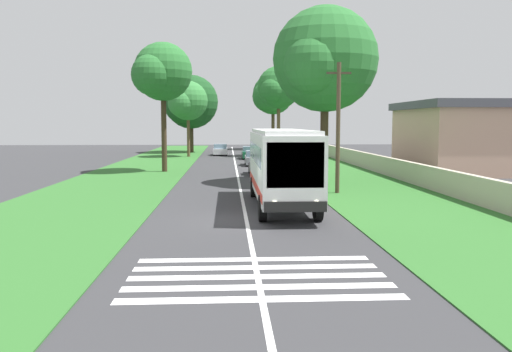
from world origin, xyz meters
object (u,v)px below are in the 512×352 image
object	(u,v)px
roadside_building	(465,136)
trailing_car_1	(254,158)
trailing_car_2	(250,153)
coach_bus	(281,163)
roadside_tree_right_2	(323,62)
roadside_tree_left_2	(161,74)
roadside_tree_left_0	(190,104)
roadside_tree_right_0	(278,89)
roadside_tree_right_1	(272,95)
trailing_car_3	(220,150)
trailing_car_0	(260,166)
roadside_tree_left_1	(187,102)
utility_pole	(338,126)

from	to	relation	value
roadside_building	trailing_car_1	bearing A→B (deg)	65.05
trailing_car_2	coach_bus	bearing A→B (deg)	-179.97
roadside_tree_right_2	roadside_building	xyz separation A→B (m)	(7.58, -13.37, -5.12)
roadside_tree_left_2	trailing_car_2	bearing A→B (deg)	-26.11
roadside_tree_left_0	roadside_tree_right_2	bearing A→B (deg)	-163.46
roadside_tree_right_0	roadside_tree_right_1	distance (m)	17.58
roadside_tree_left_2	roadside_tree_right_0	size ratio (longest dim) A/B	0.97
trailing_car_3	roadside_tree_right_2	bearing A→B (deg)	-167.31
trailing_car_0	trailing_car_1	bearing A→B (deg)	-0.03
roadside_tree_left_1	roadside_building	distance (m)	32.73
trailing_car_2	roadside_tree_right_1	world-z (taller)	roadside_tree_right_1
coach_bus	trailing_car_0	distance (m)	16.42
trailing_car_2	trailing_car_3	world-z (taller)	same
roadside_tree_right_0	utility_pole	size ratio (longest dim) A/B	1.48
trailing_car_1	roadside_tree_right_1	distance (m)	33.03
trailing_car_3	roadside_tree_right_2	xyz separation A→B (m)	(-32.31, -7.28, 7.41)
roadside_tree_left_2	roadside_tree_right_2	distance (m)	14.74
roadside_tree_left_2	utility_pole	distance (m)	19.03
trailing_car_0	roadside_building	bearing A→B (deg)	-85.47
trailing_car_2	roadside_tree_right_0	xyz separation A→B (m)	(4.71, -3.62, 7.60)
roadside_tree_left_0	utility_pole	world-z (taller)	roadside_tree_left_0
trailing_car_1	roadside_tree_left_2	bearing A→B (deg)	129.87
roadside_tree_left_2	roadside_building	distance (m)	25.68
roadside_tree_left_0	roadside_tree_left_1	bearing A→B (deg)	-178.18
trailing_car_1	roadside_tree_left_2	world-z (taller)	roadside_tree_left_2
trailing_car_2	utility_pole	size ratio (longest dim) A/B	0.58
coach_bus	roadside_tree_left_1	bearing A→B (deg)	10.74
roadside_tree_left_0	roadside_tree_right_2	xyz separation A→B (m)	(-38.77, -11.51, 1.30)
trailing_car_0	roadside_tree_left_1	xyz separation A→B (m)	(22.67, 7.42, 5.94)
trailing_car_3	roadside_tree_left_0	bearing A→B (deg)	33.24
trailing_car_1	roadside_tree_left_1	xyz separation A→B (m)	(13.34, 7.43, 5.94)
roadside_building	trailing_car_2	bearing A→B (deg)	44.44
roadside_tree_left_1	roadside_tree_right_1	world-z (taller)	roadside_tree_right_1
trailing_car_2	roadside_tree_right_1	distance (m)	23.97
roadside_tree_left_1	utility_pole	bearing A→B (deg)	-162.08
utility_pole	trailing_car_2	bearing A→B (deg)	6.98
trailing_car_2	roadside_building	world-z (taller)	roadside_building
roadside_tree_left_1	roadside_tree_right_1	distance (m)	21.95
trailing_car_0	utility_pole	bearing A→B (deg)	-162.46
roadside_tree_left_2	trailing_car_1	bearing A→B (deg)	-50.13
roadside_tree_right_1	roadside_tree_right_2	xyz separation A→B (m)	(-47.37, 0.53, -0.32)
trailing_car_2	roadside_tree_left_2	distance (m)	19.52
coach_bus	roadside_tree_right_2	bearing A→B (deg)	-20.53
trailing_car_0	roadside_tree_right_2	xyz separation A→B (m)	(-6.22, -3.77, 7.41)
roadside_tree_left_2	roadside_tree_left_0	bearing A→B (deg)	-0.48
trailing_car_2	roadside_tree_right_2	size ratio (longest dim) A/B	0.37
trailing_car_2	roadside_tree_right_0	bearing A→B (deg)	-37.57
roadside_tree_left_0	trailing_car_3	bearing A→B (deg)	-146.76
trailing_car_3	roadside_tree_left_2	world-z (taller)	roadside_tree_left_2
roadside_tree_right_2	utility_pole	bearing A→B (deg)	179.38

